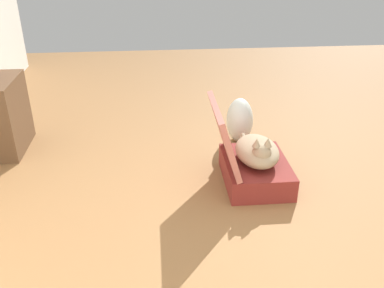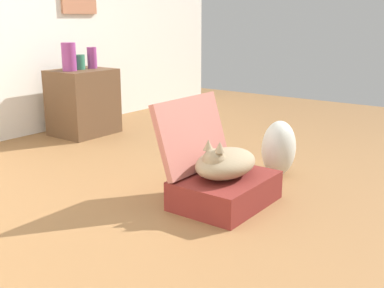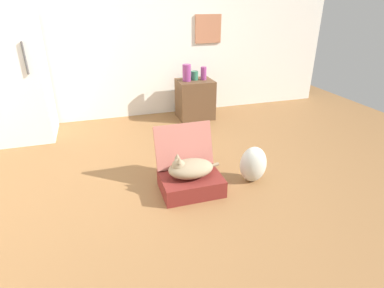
{
  "view_description": "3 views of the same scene",
  "coord_description": "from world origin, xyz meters",
  "views": [
    {
      "loc": [
        -2.1,
        0.61,
        1.54
      ],
      "look_at": [
        0.38,
        0.39,
        0.26
      ],
      "focal_mm": 39.15,
      "sensor_mm": 36.0,
      "label": 1
    },
    {
      "loc": [
        -1.78,
        -1.34,
        0.99
      ],
      "look_at": [
        0.35,
        0.24,
        0.28
      ],
      "focal_mm": 44.17,
      "sensor_mm": 36.0,
      "label": 2
    },
    {
      "loc": [
        -0.43,
        -2.37,
        1.61
      ],
      "look_at": [
        0.42,
        0.38,
        0.28
      ],
      "focal_mm": 29.07,
      "sensor_mm": 36.0,
      "label": 3
    }
  ],
  "objects": [
    {
      "name": "suitcase_lid",
      "position": [
        0.28,
        0.19,
        0.36
      ],
      "size": [
        0.55,
        0.16,
        0.41
      ],
      "primitive_type": "cube",
      "rotation": [
        1.27,
        0.0,
        0.0
      ],
      "color": "#B26356",
      "rests_on": "suitcase_base"
    },
    {
      "name": "ground_plane",
      "position": [
        0.0,
        0.0,
        0.0
      ],
      "size": [
        7.68,
        7.68,
        0.0
      ],
      "primitive_type": "plane",
      "color": "olive",
      "rests_on": "ground"
    },
    {
      "name": "cat",
      "position": [
        0.27,
        -0.04,
        0.24
      ],
      "size": [
        0.49,
        0.28,
        0.23
      ],
      "color": "#998466",
      "rests_on": "suitcase_base"
    },
    {
      "name": "plastic_bag_white",
      "position": [
        0.91,
        -0.04,
        0.18
      ],
      "size": [
        0.26,
        0.21,
        0.36
      ],
      "primitive_type": "ellipsoid",
      "color": "silver",
      "rests_on": "ground"
    },
    {
      "name": "suitcase_base",
      "position": [
        0.28,
        -0.04,
        0.08
      ],
      "size": [
        0.55,
        0.42,
        0.16
      ],
      "primitive_type": "cube",
      "color": "maroon",
      "rests_on": "ground"
    }
  ]
}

